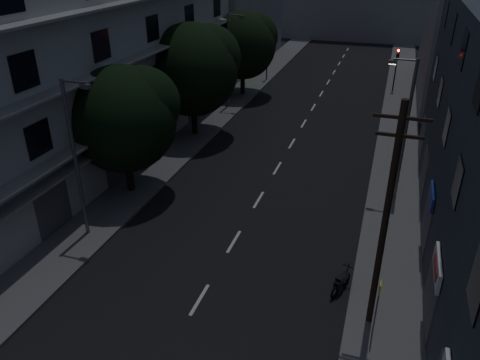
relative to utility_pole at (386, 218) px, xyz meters
The scene contains 18 objects.
ground 19.57m from the utility_pole, 111.29° to the left, with size 160.00×160.00×0.00m, color black.
sidewalk_left 23.27m from the utility_pole, 129.16° to the left, with size 3.00×90.00×0.15m, color #565659.
sidewalk_right 18.31m from the utility_pole, 87.99° to the left, with size 3.00×90.00×0.15m, color #565659.
lane_markings 25.35m from the utility_pole, 106.06° to the left, with size 0.15×60.50×0.01m.
building_left 21.77m from the utility_pole, 150.52° to the left, with size 7.00×36.00×14.00m.
building_far_right 35.08m from the utility_pole, 81.60° to the left, with size 6.00×20.00×13.00m, color slate.
building_far_end 63.04m from the utility_pole, 96.27° to the left, with size 24.00×8.00×10.00m, color slate.
tree_near 15.96m from the utility_pole, 154.63° to the left, with size 6.06×6.06×7.47m.
tree_mid 21.96m from the utility_pole, 130.94° to the left, with size 6.75×6.75×8.31m.
tree_far 31.33m from the utility_pole, 116.84° to the left, with size 6.24×6.24×7.72m.
traffic_signal_far_right 33.45m from the utility_pole, 90.36° to the left, with size 0.28×0.37×4.10m.
traffic_signal_far_left 36.22m from the utility_pole, 111.65° to the left, with size 0.28×0.37×4.10m.
street_lamp_left_near 14.23m from the utility_pole, behind, with size 1.51×0.25×8.00m.
street_lamp_right 10.86m from the utility_pole, 87.19° to the left, with size 1.51×0.25×8.00m.
street_lamp_left_far 27.72m from the utility_pole, 120.62° to the left, with size 1.51×0.25×8.00m.
utility_pole is the anchor object (origin of this frame).
bus_stop_sign 3.09m from the utility_pole, 78.33° to the right, with size 0.06×0.35×2.52m.
motorcycle 4.89m from the utility_pole, 129.85° to the left, with size 0.77×1.66×1.11m.
Camera 1 is at (6.37, -7.47, 13.47)m, focal length 35.00 mm.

